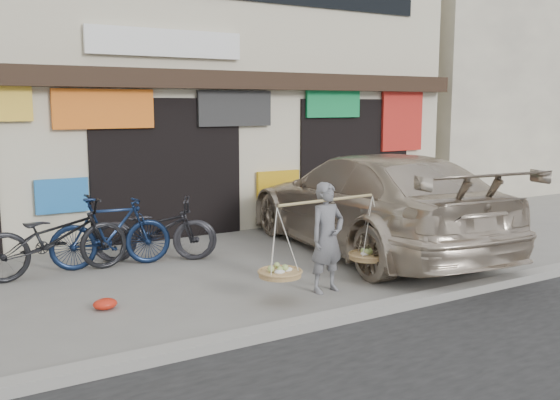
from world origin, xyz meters
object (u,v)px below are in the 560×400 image
street_vendor (327,242)px  bike_2 (156,230)px  suv (370,202)px  bike_3 (153,230)px  bike_0 (55,238)px  bike_1 (111,232)px

street_vendor → bike_2: (-1.41, 2.89, -0.17)m
suv → bike_3: bearing=-13.1°
bike_0 → suv: size_ratio=0.36×
street_vendor → bike_1: street_vendor is taller
bike_2 → bike_0: bearing=117.2°
bike_0 → bike_2: (1.63, 0.09, -0.06)m
street_vendor → suv: (2.09, 1.65, 0.17)m
street_vendor → bike_0: 4.14m
bike_3 → bike_2: bearing=-66.0°
street_vendor → bike_3: (-1.47, 2.89, -0.17)m
street_vendor → suv: suv is taller
bike_0 → suv: suv is taller
bike_2 → bike_3: 0.06m
bike_2 → suv: 3.73m
street_vendor → bike_2: size_ratio=1.08×
bike_1 → bike_3: 0.71m
bike_0 → suv: bearing=-106.0°
street_vendor → bike_2: street_vendor is taller
bike_0 → bike_3: bike_0 is taller
street_vendor → suv: 2.66m
bike_0 → bike_1: bike_0 is taller
bike_0 → bike_1: bearing=-90.4°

